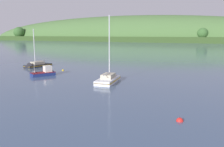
{
  "coord_description": "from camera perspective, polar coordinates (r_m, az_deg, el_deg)",
  "views": [
    {
      "loc": [
        20.11,
        0.57,
        8.28
      ],
      "look_at": [
        2.21,
        39.08,
        1.14
      ],
      "focal_mm": 37.38,
      "sensor_mm": 36.0,
      "label": 1
    }
  ],
  "objects": [
    {
      "name": "far_shoreline_hill",
      "position": [
        299.15,
        2.9,
        8.0
      ],
      "size": [
        598.28,
        96.91,
        63.0
      ],
      "rotation": [
        0.0,
        0.0,
        -0.03
      ],
      "color": "#314A21",
      "rests_on": "ground"
    },
    {
      "name": "sailboat_far_left",
      "position": [
        41.44,
        -0.63,
        -1.65
      ],
      "size": [
        3.78,
        8.05,
        12.78
      ],
      "rotation": [
        0.0,
        0.0,
        1.72
      ],
      "color": "white",
      "rests_on": "ground"
    },
    {
      "name": "sailboat_outer_reach",
      "position": [
        63.06,
        -18.33,
        1.63
      ],
      "size": [
        4.12,
        8.11,
        11.07
      ],
      "rotation": [
        0.0,
        0.0,
        4.53
      ],
      "color": "#232328",
      "rests_on": "ground"
    },
    {
      "name": "mooring_buoy_foreground",
      "position": [
        55.27,
        -11.9,
        0.72
      ],
      "size": [
        0.5,
        0.5,
        0.58
      ],
      "color": "yellow",
      "rests_on": "ground"
    },
    {
      "name": "mooring_buoy_midchannel",
      "position": [
        23.89,
        16.23,
        -11.13
      ],
      "size": [
        0.7,
        0.7,
        0.78
      ],
      "color": "red",
      "rests_on": "ground"
    },
    {
      "name": "fishing_boat_moored",
      "position": [
        49.44,
        -15.93,
        0.08
      ],
      "size": [
        4.16,
        5.36,
        3.21
      ],
      "rotation": [
        0.0,
        0.0,
        1.06
      ],
      "color": "navy",
      "rests_on": "ground"
    }
  ]
}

